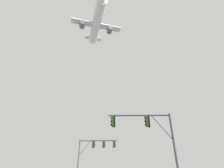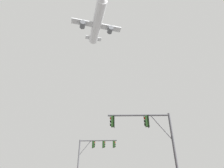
# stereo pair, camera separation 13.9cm
# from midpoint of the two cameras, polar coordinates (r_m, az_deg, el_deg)

# --- Properties ---
(signal_pole_near) EXTENTS (5.30, 0.60, 6.29)m
(signal_pole_near) POSITION_cam_midpoint_polar(r_m,az_deg,el_deg) (14.84, 12.64, -15.43)
(signal_pole_near) COLOR #4C4C51
(signal_pole_near) RESTS_ON ground
(signal_pole_far) EXTENTS (5.45, 0.78, 6.08)m
(signal_pole_far) POSITION_cam_midpoint_polar(r_m,az_deg,el_deg) (26.09, -5.79, -20.89)
(signal_pole_far) COLOR #4C4C51
(signal_pole_far) RESTS_ON ground
(airplane) EXTENTS (18.63, 24.11, 6.60)m
(airplane) POSITION_cam_midpoint_polar(r_m,az_deg,el_deg) (67.98, -4.93, 19.44)
(airplane) COLOR white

